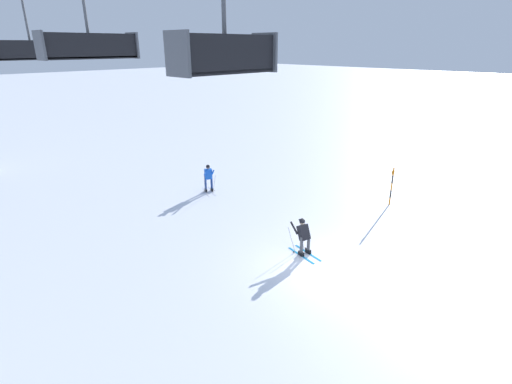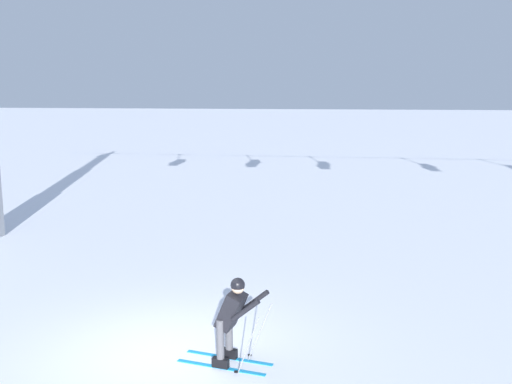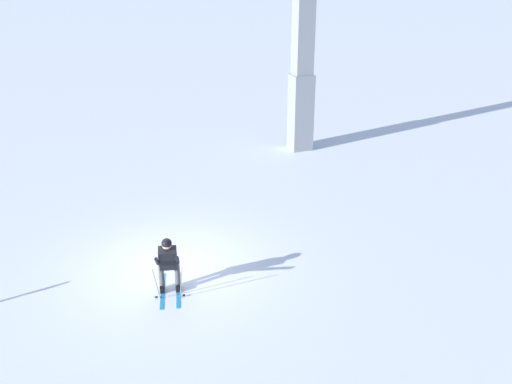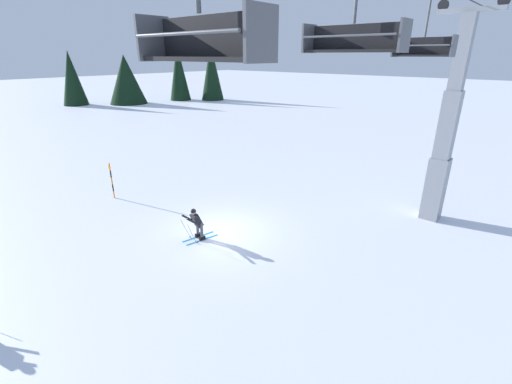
# 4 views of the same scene
# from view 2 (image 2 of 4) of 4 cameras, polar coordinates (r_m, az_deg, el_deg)

# --- Properties ---
(ground_plane) EXTENTS (260.00, 260.00, 0.00)m
(ground_plane) POSITION_cam_2_polar(r_m,az_deg,el_deg) (10.82, -8.82, -15.27)
(ground_plane) COLOR white
(skier_carving_main) EXTENTS (1.65, 0.87, 1.66)m
(skier_carving_main) POSITION_cam_2_polar(r_m,az_deg,el_deg) (9.95, -2.37, -11.90)
(skier_carving_main) COLOR #198CCC
(skier_carving_main) RESTS_ON ground_plane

